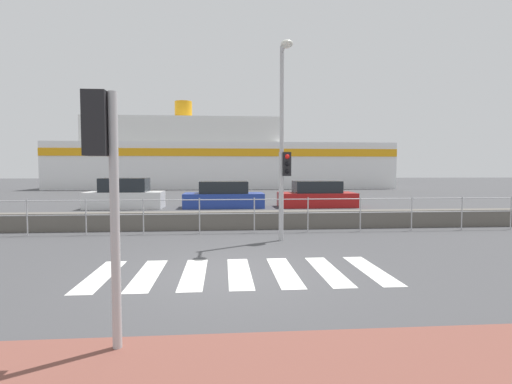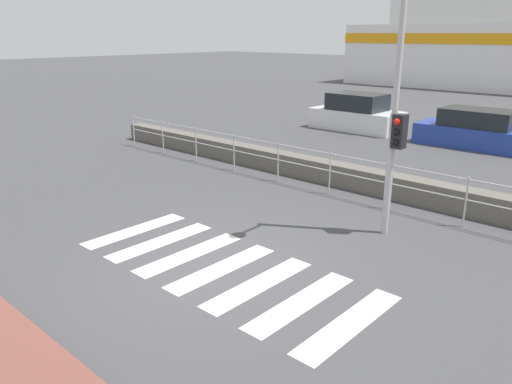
{
  "view_description": "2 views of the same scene",
  "coord_description": "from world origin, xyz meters",
  "px_view_note": "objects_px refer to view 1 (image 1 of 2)",
  "views": [
    {
      "loc": [
        -0.13,
        -7.86,
        2.08
      ],
      "look_at": [
        0.69,
        2.0,
        1.5
      ],
      "focal_mm": 28.0,
      "sensor_mm": 36.0,
      "label": 1
    },
    {
      "loc": [
        6.16,
        -5.66,
        4.07
      ],
      "look_at": [
        0.11,
        1.0,
        1.2
      ],
      "focal_mm": 35.0,
      "sensor_mm": 36.0,
      "label": 2
    }
  ],
  "objects_px": {
    "traffic_light_near": "(104,164)",
    "parked_car_red": "(317,196)",
    "ferry_boat": "(216,159)",
    "parked_car_blue": "(224,196)",
    "streetlamp": "(283,119)",
    "traffic_light_far": "(284,176)",
    "parked_car_white": "(125,195)"
  },
  "relations": [
    {
      "from": "ferry_boat",
      "to": "parked_car_blue",
      "type": "xyz_separation_m",
      "value": [
        0.76,
        -21.52,
        -2.51
      ]
    },
    {
      "from": "streetlamp",
      "to": "ferry_boat",
      "type": "distance_m",
      "value": 31.78
    },
    {
      "from": "traffic_light_far",
      "to": "parked_car_white",
      "type": "height_order",
      "value": "traffic_light_far"
    },
    {
      "from": "parked_car_red",
      "to": "parked_car_white",
      "type": "bearing_deg",
      "value": 180.0
    },
    {
      "from": "parked_car_red",
      "to": "parked_car_blue",
      "type": "bearing_deg",
      "value": 180.0
    },
    {
      "from": "streetlamp",
      "to": "parked_car_red",
      "type": "relative_size",
      "value": 1.34
    },
    {
      "from": "parked_car_blue",
      "to": "parked_car_red",
      "type": "height_order",
      "value": "parked_car_red"
    },
    {
      "from": "streetlamp",
      "to": "parked_car_red",
      "type": "bearing_deg",
      "value": 71.46
    },
    {
      "from": "traffic_light_far",
      "to": "parked_car_white",
      "type": "relative_size",
      "value": 0.65
    },
    {
      "from": "traffic_light_far",
      "to": "streetlamp",
      "type": "bearing_deg",
      "value": -111.64
    },
    {
      "from": "parked_car_white",
      "to": "parked_car_red",
      "type": "distance_m",
      "value": 10.21
    },
    {
      "from": "streetlamp",
      "to": "parked_car_red",
      "type": "height_order",
      "value": "streetlamp"
    },
    {
      "from": "traffic_light_far",
      "to": "ferry_boat",
      "type": "bearing_deg",
      "value": 94.5
    },
    {
      "from": "traffic_light_near",
      "to": "parked_car_blue",
      "type": "xyz_separation_m",
      "value": [
        1.31,
        16.93,
        -1.53
      ]
    },
    {
      "from": "parked_car_white",
      "to": "parked_car_blue",
      "type": "relative_size",
      "value": 0.93
    },
    {
      "from": "traffic_light_far",
      "to": "parked_car_blue",
      "type": "distance_m",
      "value": 10.2
    },
    {
      "from": "traffic_light_near",
      "to": "streetlamp",
      "type": "relative_size",
      "value": 0.52
    },
    {
      "from": "traffic_light_near",
      "to": "parked_car_red",
      "type": "height_order",
      "value": "traffic_light_near"
    },
    {
      "from": "parked_car_white",
      "to": "parked_car_blue",
      "type": "height_order",
      "value": "parked_car_white"
    },
    {
      "from": "traffic_light_near",
      "to": "streetlamp",
      "type": "height_order",
      "value": "streetlamp"
    },
    {
      "from": "parked_car_white",
      "to": "ferry_boat",
      "type": "bearing_deg",
      "value": 78.45
    },
    {
      "from": "streetlamp",
      "to": "traffic_light_near",
      "type": "bearing_deg",
      "value": -113.58
    },
    {
      "from": "traffic_light_far",
      "to": "parked_car_white",
      "type": "xyz_separation_m",
      "value": [
        -6.88,
        9.98,
        -1.2
      ]
    },
    {
      "from": "traffic_light_near",
      "to": "parked_car_red",
      "type": "bearing_deg",
      "value": 69.41
    },
    {
      "from": "traffic_light_near",
      "to": "parked_car_white",
      "type": "distance_m",
      "value": 17.42
    },
    {
      "from": "ferry_boat",
      "to": "parked_car_white",
      "type": "height_order",
      "value": "ferry_boat"
    },
    {
      "from": "streetlamp",
      "to": "parked_car_blue",
      "type": "xyz_separation_m",
      "value": [
        -1.64,
        10.17,
        -2.87
      ]
    },
    {
      "from": "ferry_boat",
      "to": "parked_car_red",
      "type": "xyz_separation_m",
      "value": [
        5.81,
        -21.52,
        -2.51
      ]
    },
    {
      "from": "traffic_light_near",
      "to": "parked_car_red",
      "type": "relative_size",
      "value": 0.7
    },
    {
      "from": "parked_car_blue",
      "to": "ferry_boat",
      "type": "bearing_deg",
      "value": 92.03
    },
    {
      "from": "ferry_boat",
      "to": "parked_car_white",
      "type": "xyz_separation_m",
      "value": [
        -4.4,
        -21.52,
        -2.43
      ]
    },
    {
      "from": "parked_car_blue",
      "to": "parked_car_red",
      "type": "xyz_separation_m",
      "value": [
        5.05,
        0.0,
        0.0
      ]
    }
  ]
}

